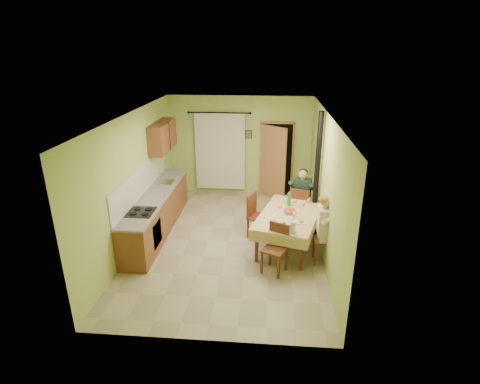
# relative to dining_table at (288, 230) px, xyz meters

# --- Properties ---
(floor) EXTENTS (4.00, 6.00, 0.01)m
(floor) POSITION_rel_dining_table_xyz_m (-1.30, 0.08, -0.38)
(floor) COLOR tan
(floor) RESTS_ON ground
(room_shell) EXTENTS (4.04, 6.04, 2.82)m
(room_shell) POSITION_rel_dining_table_xyz_m (-1.30, 0.08, 1.44)
(room_shell) COLOR #B5D06B
(room_shell) RESTS_ON ground
(kitchen_run) EXTENTS (0.64, 3.64, 1.56)m
(kitchen_run) POSITION_rel_dining_table_xyz_m (-3.01, 0.48, 0.10)
(kitchen_run) COLOR brown
(kitchen_run) RESTS_ON ground
(upper_cabinets) EXTENTS (0.35, 1.40, 0.70)m
(upper_cabinets) POSITION_rel_dining_table_xyz_m (-3.12, 1.78, 1.57)
(upper_cabinets) COLOR brown
(upper_cabinets) RESTS_ON room_shell
(curtain) EXTENTS (1.70, 0.07, 2.22)m
(curtain) POSITION_rel_dining_table_xyz_m (-1.85, 2.98, 0.88)
(curtain) COLOR black
(curtain) RESTS_ON ground
(doorway) EXTENTS (0.96, 0.55, 2.15)m
(doorway) POSITION_rel_dining_table_xyz_m (-0.29, 2.94, 0.67)
(doorway) COLOR black
(doorway) RESTS_ON ground
(dining_table) EXTENTS (1.62, 2.17, 0.76)m
(dining_table) POSITION_rel_dining_table_xyz_m (0.00, 0.00, 0.00)
(dining_table) COLOR #D7B278
(dining_table) RESTS_ON ground
(tableware) EXTENTS (0.67, 1.63, 0.33)m
(tableware) POSITION_rel_dining_table_xyz_m (0.01, -0.10, 0.44)
(tableware) COLOR white
(tableware) RESTS_ON dining_table
(chair_far) EXTENTS (0.54, 0.54, 1.00)m
(chair_far) POSITION_rel_dining_table_xyz_m (0.32, 1.00, -0.09)
(chair_far) COLOR #5B2C19
(chair_far) RESTS_ON ground
(chair_near) EXTENTS (0.54, 0.54, 0.96)m
(chair_near) POSITION_rel_dining_table_xyz_m (-0.29, -1.01, -0.09)
(chair_near) COLOR #5B2C19
(chair_near) RESTS_ON ground
(chair_right) EXTENTS (0.39, 0.39, 0.93)m
(chair_right) POSITION_rel_dining_table_xyz_m (0.68, -0.57, -0.09)
(chair_right) COLOR #5B2C19
(chair_right) RESTS_ON ground
(chair_left) EXTENTS (0.58, 0.58, 1.01)m
(chair_left) POSITION_rel_dining_table_xyz_m (-0.64, 0.39, -0.09)
(chair_left) COLOR #5B2C19
(chair_left) RESTS_ON ground
(man_far) EXTENTS (0.64, 0.56, 1.39)m
(man_far) POSITION_rel_dining_table_xyz_m (0.33, 1.02, 0.50)
(man_far) COLOR #192D23
(man_far) RESTS_ON chair_far
(man_right) EXTENTS (0.47, 0.58, 1.39)m
(man_right) POSITION_rel_dining_table_xyz_m (0.67, -0.57, 0.50)
(man_right) COLOR silver
(man_right) RESTS_ON chair_right
(stove_flue) EXTENTS (0.24, 0.24, 2.80)m
(stove_flue) POSITION_rel_dining_table_xyz_m (0.60, 0.68, 0.65)
(stove_flue) COLOR black
(stove_flue) RESTS_ON ground
(picture_back) EXTENTS (0.19, 0.03, 0.23)m
(picture_back) POSITION_rel_dining_table_xyz_m (-1.05, 3.05, 1.37)
(picture_back) COLOR black
(picture_back) RESTS_ON room_shell
(picture_right) EXTENTS (0.03, 0.31, 0.21)m
(picture_right) POSITION_rel_dining_table_xyz_m (0.67, 1.28, 1.47)
(picture_right) COLOR brown
(picture_right) RESTS_ON room_shell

